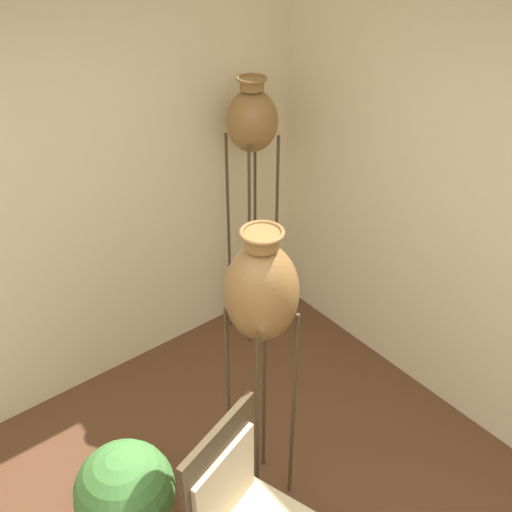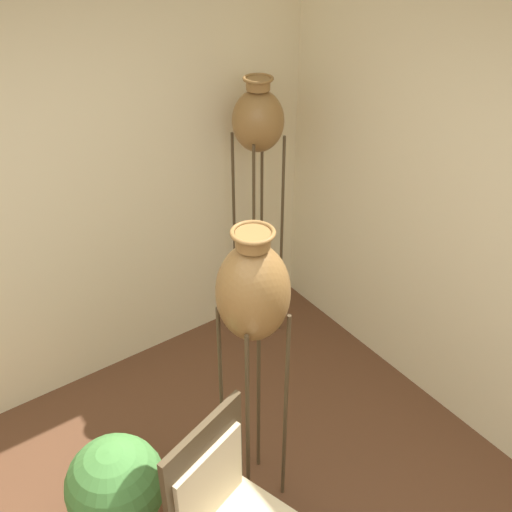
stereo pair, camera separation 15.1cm
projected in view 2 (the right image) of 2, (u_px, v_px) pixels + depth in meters
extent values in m
cylinder|color=#473823|center=(254.00, 253.00, 4.04)|extent=(0.02, 0.02, 1.56)
cylinder|color=#473823|center=(282.00, 242.00, 4.15)|extent=(0.02, 0.02, 1.56)
cylinder|color=#473823|center=(234.00, 238.00, 4.20)|extent=(0.02, 0.02, 1.56)
cylinder|color=#473823|center=(262.00, 228.00, 4.31)|extent=(0.02, 0.02, 1.56)
torus|color=#473823|center=(258.00, 134.00, 3.74)|extent=(0.24, 0.24, 0.02)
ellipsoid|color=olive|center=(258.00, 121.00, 3.69)|extent=(0.33, 0.33, 0.39)
cylinder|color=olive|center=(258.00, 84.00, 3.57)|extent=(0.15, 0.15, 0.07)
torus|color=olive|center=(258.00, 79.00, 3.55)|extent=(0.19, 0.19, 0.02)
cylinder|color=#473823|center=(248.00, 435.00, 2.93)|extent=(0.02, 0.02, 1.29)
cylinder|color=#473823|center=(285.00, 414.00, 3.04)|extent=(0.02, 0.02, 1.29)
cylinder|color=#473823|center=(222.00, 406.00, 3.08)|extent=(0.02, 0.02, 1.29)
cylinder|color=#473823|center=(259.00, 386.00, 3.20)|extent=(0.02, 0.02, 1.29)
torus|color=#473823|center=(253.00, 312.00, 2.71)|extent=(0.24, 0.24, 0.02)
ellipsoid|color=olive|center=(253.00, 292.00, 2.65)|extent=(0.34, 0.34, 0.48)
cylinder|color=olive|center=(253.00, 240.00, 2.49)|extent=(0.15, 0.15, 0.07)
torus|color=olive|center=(253.00, 233.00, 2.48)|extent=(0.19, 0.19, 0.02)
cube|color=#473823|center=(205.00, 473.00, 2.58)|extent=(0.47, 0.17, 0.60)
cube|color=beige|center=(210.00, 485.00, 2.60)|extent=(0.40, 0.15, 0.42)
torus|color=#B26647|center=(120.00, 507.00, 3.09)|extent=(0.31, 0.31, 0.02)
sphere|color=#47843D|center=(116.00, 485.00, 2.99)|extent=(0.50, 0.50, 0.50)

